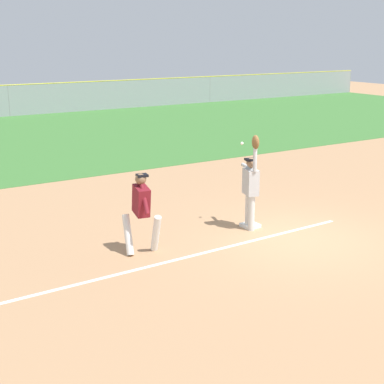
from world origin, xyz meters
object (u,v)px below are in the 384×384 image
Objects in this scene: runner at (141,208)px; baseball at (242,143)px; first_base at (250,225)px; fielder at (251,183)px; parked_car_red at (49,98)px.

baseball reaches higher than runner.
runner is at bearing -171.76° from baseball.
first_base is 0.17× the size of fielder.
baseball is (2.86, 0.41, 1.00)m from runner.
baseball is 0.02× the size of parked_car_red.
fielder is 0.96m from baseball.
baseball reaches higher than parked_car_red.
runner is 23.24× the size of baseball.
first_base is 5.14× the size of baseball.
first_base is 3.12m from runner.
fielder reaches higher than first_base.
parked_car_red is (3.59, 25.50, 0.63)m from first_base.
runner reaches higher than first_base.
fielder is 1.33× the size of runner.
first_base is at bearing -68.72° from baseball.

